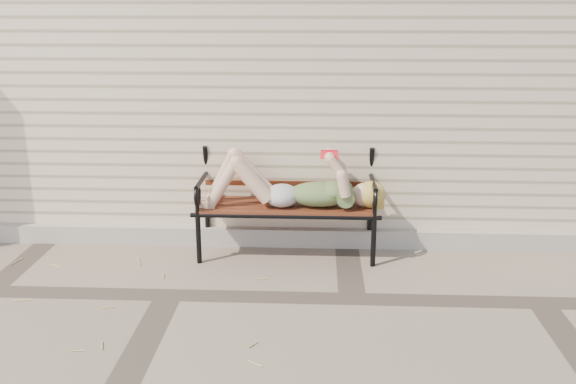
{
  "coord_description": "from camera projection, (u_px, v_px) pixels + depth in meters",
  "views": [
    {
      "loc": [
        1.0,
        -3.96,
        1.91
      ],
      "look_at": [
        0.79,
        0.56,
        0.58
      ],
      "focal_mm": 40.0,
      "sensor_mm": 36.0,
      "label": 1
    }
  ],
  "objects": [
    {
      "name": "garden_bench",
      "position": [
        287.0,
        185.0,
        5.02
      ],
      "size": [
        1.5,
        0.6,
        0.97
      ],
      "color": "black",
      "rests_on": "ground"
    },
    {
      "name": "foundation_strip",
      "position": [
        195.0,
        236.0,
        5.28
      ],
      "size": [
        8.0,
        0.1,
        0.15
      ],
      "primitive_type": "cube",
      "color": "#A19A92",
      "rests_on": "ground"
    },
    {
      "name": "straw_scatter",
      "position": [
        95.0,
        309.0,
        4.17
      ],
      "size": [
        2.77,
        1.56,
        0.01
      ],
      "color": "tan",
      "rests_on": "ground"
    },
    {
      "name": "ground",
      "position": [
        169.0,
        295.0,
        4.37
      ],
      "size": [
        80.0,
        80.0,
        0.0
      ],
      "primitive_type": "plane",
      "color": "#7C6C5F",
      "rests_on": "ground"
    },
    {
      "name": "reading_woman",
      "position": [
        288.0,
        185.0,
        4.9
      ],
      "size": [
        1.42,
        0.32,
        0.45
      ],
      "color": "#0B394F",
      "rests_on": "ground"
    },
    {
      "name": "house_wall",
      "position": [
        225.0,
        44.0,
        6.83
      ],
      "size": [
        8.0,
        4.0,
        3.0
      ],
      "primitive_type": "cube",
      "color": "beige",
      "rests_on": "ground"
    }
  ]
}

